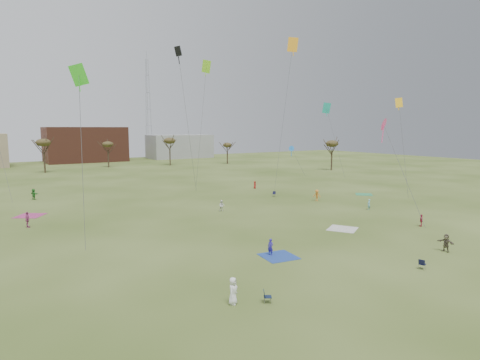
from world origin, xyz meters
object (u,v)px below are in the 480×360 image
spectator_fore_a (421,220)px  camp_chair_left (267,299)px  camp_chair_right (274,195)px  flyer_near_left (233,291)px  flyer_near_right (270,247)px  radio_tower (148,109)px  camp_chair_center (422,266)px

spectator_fore_a → camp_chair_left: 28.90m
camp_chair_right → camp_chair_left: bearing=-78.5°
spectator_fore_a → camp_chair_left: (-28.02, -7.07, -0.47)m
flyer_near_left → flyer_near_right: 10.81m
camp_chair_left → radio_tower: size_ratio=0.02×
camp_chair_left → camp_chair_center: bearing=-66.1°
spectator_fore_a → camp_chair_right: bearing=-124.5°
camp_chair_center → camp_chair_left: bearing=66.1°
camp_chair_left → radio_tower: 139.49m
camp_chair_right → radio_tower: size_ratio=0.02×
spectator_fore_a → radio_tower: bearing=-134.0°
spectator_fore_a → radio_tower: 127.09m
flyer_near_left → flyer_near_right: bearing=0.7°
camp_chair_right → camp_chair_center: bearing=-58.6°
flyer_near_left → radio_tower: bearing=33.2°
camp_chair_left → camp_chair_center: (14.68, -1.74, 0.00)m
flyer_near_left → camp_chair_right: (28.24, 32.30, -0.66)m
camp_chair_left → camp_chair_right: same height
flyer_near_left → flyer_near_right: (8.32, 6.91, -0.14)m
camp_chair_center → camp_chair_right: (11.52, 35.12, 0.00)m
flyer_near_right → spectator_fore_a: (21.74, -0.91, -0.05)m
flyer_near_left → camp_chair_center: (16.72, -2.82, -0.66)m
camp_chair_left → radio_tower: (40.18, 132.23, 18.95)m
camp_chair_left → camp_chair_right: bearing=-7.5°
camp_chair_center → radio_tower: (25.50, 133.97, 18.95)m
flyer_near_left → camp_chair_right: bearing=9.8°
camp_chair_center → radio_tower: size_ratio=0.02×
flyer_near_left → flyer_near_right: flyer_near_left is taller
flyer_near_left → spectator_fore_a: size_ratio=1.26×
spectator_fore_a → camp_chair_center: size_ratio=1.68×
camp_chair_left → camp_chair_center: same height
radio_tower → flyer_near_left: bearing=-107.8°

